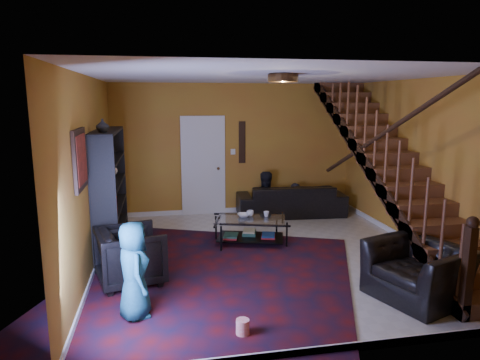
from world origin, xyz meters
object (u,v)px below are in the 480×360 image
(sofa, at_px, (290,200))
(armchair_left, at_px, (131,256))
(bookshelf, at_px, (111,195))
(coffee_table, at_px, (250,229))
(armchair_right, at_px, (417,271))

(sofa, relative_size, armchair_left, 2.69)
(bookshelf, distance_m, coffee_table, 2.39)
(armchair_left, distance_m, coffee_table, 2.31)
(armchair_right, distance_m, coffee_table, 2.89)
(bookshelf, height_order, armchair_right, bookshelf)
(armchair_right, bearing_deg, sofa, 165.45)
(bookshelf, distance_m, armchair_left, 1.43)
(bookshelf, bearing_deg, armchair_right, -31.47)
(armchair_left, xyz_separation_m, coffee_table, (1.93, 1.26, -0.13))
(bookshelf, height_order, sofa, bookshelf)
(armchair_left, height_order, armchair_right, armchair_left)
(sofa, height_order, armchair_right, armchair_right)
(armchair_right, bearing_deg, armchair_left, -127.39)
(sofa, bearing_deg, bookshelf, 29.70)
(bookshelf, bearing_deg, sofa, 25.67)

